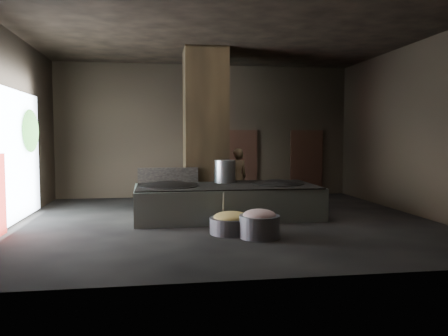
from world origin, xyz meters
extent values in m
cube|color=black|center=(0.00, 0.00, -0.05)|extent=(10.00, 9.00, 0.10)
cube|color=black|center=(0.00, 0.00, 4.55)|extent=(10.00, 9.00, 0.10)
cube|color=black|center=(0.00, 4.55, 2.25)|extent=(10.00, 0.10, 4.50)
cube|color=black|center=(0.00, -4.55, 2.25)|extent=(10.00, 0.10, 4.50)
cube|color=black|center=(-5.05, 0.00, 2.25)|extent=(0.10, 9.00, 4.50)
cube|color=black|center=(5.05, 0.00, 2.25)|extent=(0.10, 9.00, 4.50)
cube|color=black|center=(-0.30, 1.90, 2.25)|extent=(1.20, 1.20, 4.50)
cube|color=#B1C0AD|center=(0.07, 0.44, 0.40)|extent=(4.65, 2.32, 0.80)
cube|color=black|center=(0.07, 0.44, 0.82)|extent=(4.49, 2.16, 0.03)
ellipsoid|color=black|center=(-1.38, 0.39, 0.75)|extent=(1.45, 1.45, 0.40)
cylinder|color=black|center=(-1.38, 0.39, 0.82)|extent=(1.48, 1.48, 0.05)
ellipsoid|color=black|center=(1.42, 0.49, 0.75)|extent=(1.35, 1.35, 0.38)
cylinder|color=black|center=(1.42, 0.49, 0.82)|extent=(1.38, 1.38, 0.05)
cylinder|color=#969A9D|center=(0.12, 0.99, 1.13)|extent=(0.56, 0.56, 0.60)
cube|color=black|center=(-1.38, 1.19, 1.03)|extent=(1.60, 0.10, 0.40)
imported|color=olive|center=(0.71, 2.37, 0.85)|extent=(0.69, 0.51, 1.71)
cylinder|color=slate|center=(-0.12, -1.46, 0.17)|extent=(1.15, 1.15, 0.34)
ellipsoid|color=#A2B457|center=(-0.12, -1.46, 0.35)|extent=(0.75, 0.75, 0.23)
cylinder|color=#969A9D|center=(-0.27, -1.31, 0.55)|extent=(0.07, 0.36, 0.65)
cylinder|color=slate|center=(0.38, -1.92, 0.23)|extent=(0.93, 0.93, 0.45)
ellipsoid|color=#A76464|center=(0.38, -1.92, 0.45)|extent=(0.68, 0.68, 0.26)
cube|color=black|center=(1.20, 4.45, 1.10)|extent=(1.18, 0.08, 2.38)
cube|color=#8C6647|center=(0.94, 4.64, 1.05)|extent=(0.82, 0.04, 1.94)
cube|color=black|center=(3.60, 4.45, 1.10)|extent=(1.18, 0.08, 2.38)
cube|color=#8C6647|center=(3.43, 4.68, 1.05)|extent=(0.80, 0.04, 1.88)
cube|color=white|center=(-4.95, 0.20, 1.60)|extent=(0.04, 4.20, 3.10)
ellipsoid|color=#194714|center=(-4.85, 1.30, 2.20)|extent=(0.28, 1.10, 1.10)
camera|label=1|loc=(-1.64, -10.47, 2.03)|focal=35.00mm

